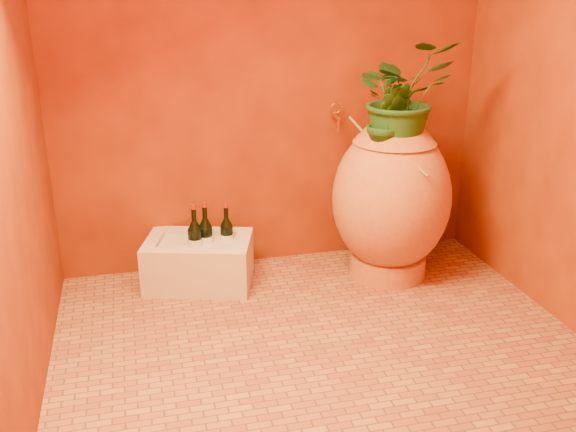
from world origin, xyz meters
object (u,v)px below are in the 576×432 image
object	(u,v)px
wall_tap	(336,116)
wine_bottle_a	(206,238)
wine_bottle_c	(195,241)
wine_bottle_b	(227,236)
stone_basin	(199,263)
amphora	(391,197)

from	to	relation	value
wall_tap	wine_bottle_a	bearing A→B (deg)	-169.13
wine_bottle_a	wall_tap	size ratio (longest dim) A/B	2.18
wine_bottle_a	wine_bottle_c	bearing A→B (deg)	-153.70
wine_bottle_b	stone_basin	bearing A→B (deg)	-168.20
amphora	wine_bottle_a	world-z (taller)	amphora
stone_basin	wall_tap	size ratio (longest dim) A/B	4.41
amphora	stone_basin	xyz separation A→B (m)	(-1.09, 0.14, -0.35)
amphora	wine_bottle_c	distance (m)	1.13
stone_basin	wine_bottle_c	size ratio (longest dim) A/B	1.99
stone_basin	wine_bottle_c	xyz separation A→B (m)	(-0.02, -0.01, 0.14)
wine_bottle_c	wall_tap	size ratio (longest dim) A/B	2.21
amphora	wine_bottle_a	size ratio (longest dim) A/B	2.89
wine_bottle_b	wall_tap	distance (m)	0.94
wine_bottle_a	wine_bottle_c	distance (m)	0.07
wine_bottle_b	wall_tap	world-z (taller)	wall_tap
wine_bottle_a	wall_tap	xyz separation A→B (m)	(0.80, 0.15, 0.63)
amphora	wine_bottle_b	bearing A→B (deg)	169.15
wine_bottle_a	wine_bottle_b	world-z (taller)	wine_bottle_a
wine_bottle_c	wine_bottle_b	bearing A→B (deg)	14.65
amphora	wall_tap	distance (m)	0.57
stone_basin	wine_bottle_c	world-z (taller)	wine_bottle_c
stone_basin	wall_tap	bearing A→B (deg)	11.47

